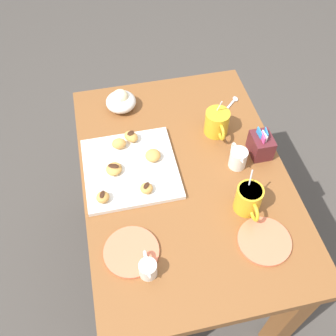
% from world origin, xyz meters
% --- Properties ---
extents(ground_plane, '(8.00, 8.00, 0.00)m').
position_xyz_m(ground_plane, '(0.00, 0.00, 0.00)').
color(ground_plane, '#423D38').
extents(dining_table, '(1.00, 0.70, 0.71)m').
position_xyz_m(dining_table, '(0.00, 0.00, 0.57)').
color(dining_table, brown).
rests_on(dining_table, ground_plane).
extents(pastry_plate_square, '(0.32, 0.32, 0.02)m').
position_xyz_m(pastry_plate_square, '(-0.06, -0.18, 0.72)').
color(pastry_plate_square, silver).
rests_on(pastry_plate_square, dining_table).
extents(coffee_mug_mustard_left, '(0.13, 0.09, 0.15)m').
position_xyz_m(coffee_mug_mustard_left, '(-0.17, 0.16, 0.76)').
color(coffee_mug_mustard_left, gold).
rests_on(coffee_mug_mustard_left, dining_table).
extents(coffee_mug_mustard_right, '(0.12, 0.08, 0.15)m').
position_xyz_m(coffee_mug_mustard_right, '(0.17, 0.16, 0.76)').
color(coffee_mug_mustard_right, gold).
rests_on(coffee_mug_mustard_right, dining_table).
extents(cream_pitcher_white, '(0.10, 0.06, 0.07)m').
position_xyz_m(cream_pitcher_white, '(-0.00, 0.19, 0.75)').
color(cream_pitcher_white, silver).
rests_on(cream_pitcher_white, dining_table).
extents(sugar_caddy, '(0.09, 0.07, 0.11)m').
position_xyz_m(sugar_caddy, '(-0.04, 0.28, 0.75)').
color(sugar_caddy, '#561E23').
rests_on(sugar_caddy, dining_table).
extents(ice_cream_bowl, '(0.12, 0.12, 0.09)m').
position_xyz_m(ice_cream_bowl, '(-0.37, -0.17, 0.74)').
color(ice_cream_bowl, silver).
rests_on(ice_cream_bowl, dining_table).
extents(chocolate_sauce_pitcher, '(0.09, 0.05, 0.06)m').
position_xyz_m(chocolate_sauce_pitcher, '(0.32, -0.19, 0.74)').
color(chocolate_sauce_pitcher, silver).
rests_on(chocolate_sauce_pitcher, dining_table).
extents(saucer_coral_left, '(0.16, 0.16, 0.01)m').
position_xyz_m(saucer_coral_left, '(0.30, 0.17, 0.71)').
color(saucer_coral_left, '#E5704C').
rests_on(saucer_coral_left, dining_table).
extents(saucer_coral_right, '(0.17, 0.17, 0.01)m').
position_xyz_m(saucer_coral_right, '(0.25, -0.22, 0.71)').
color(saucer_coral_right, '#E5704C').
rests_on(saucer_coral_right, dining_table).
extents(loose_spoon_near_saucer, '(0.12, 0.12, 0.01)m').
position_xyz_m(loose_spoon_near_saucer, '(-0.29, 0.25, 0.71)').
color(loose_spoon_near_saucer, silver).
rests_on(loose_spoon_near_saucer, dining_table).
extents(beignet_0, '(0.07, 0.07, 0.03)m').
position_xyz_m(beignet_0, '(-0.08, -0.09, 0.74)').
color(beignet_0, '#D19347').
rests_on(beignet_0, pastry_plate_square).
extents(beignet_1, '(0.07, 0.07, 0.03)m').
position_xyz_m(beignet_1, '(-0.18, -0.16, 0.74)').
color(beignet_1, '#D19347').
rests_on(beignet_1, pastry_plate_square).
extents(chocolate_drizzle_1, '(0.03, 0.03, 0.00)m').
position_xyz_m(chocolate_drizzle_1, '(-0.18, -0.16, 0.76)').
color(chocolate_drizzle_1, '#381E11').
rests_on(chocolate_drizzle_1, beignet_1).
extents(beignet_2, '(0.06, 0.06, 0.03)m').
position_xyz_m(beignet_2, '(0.05, -0.14, 0.74)').
color(beignet_2, '#D19347').
rests_on(beignet_2, pastry_plate_square).
extents(chocolate_drizzle_2, '(0.03, 0.03, 0.00)m').
position_xyz_m(chocolate_drizzle_2, '(0.05, -0.14, 0.75)').
color(chocolate_drizzle_2, '#381E11').
rests_on(chocolate_drizzle_2, beignet_2).
extents(beignet_3, '(0.06, 0.06, 0.03)m').
position_xyz_m(beignet_3, '(0.06, -0.28, 0.74)').
color(beignet_3, '#D19347').
rests_on(beignet_3, pastry_plate_square).
extents(chocolate_drizzle_3, '(0.03, 0.02, 0.00)m').
position_xyz_m(chocolate_drizzle_3, '(0.06, -0.28, 0.76)').
color(chocolate_drizzle_3, '#381E11').
rests_on(chocolate_drizzle_3, beignet_3).
extents(beignet_4, '(0.08, 0.08, 0.03)m').
position_xyz_m(beignet_4, '(-0.05, -0.23, 0.74)').
color(beignet_4, '#D19347').
rests_on(beignet_4, pastry_plate_square).
extents(chocolate_drizzle_4, '(0.03, 0.04, 0.00)m').
position_xyz_m(chocolate_drizzle_4, '(-0.05, -0.23, 0.75)').
color(chocolate_drizzle_4, '#381E11').
rests_on(chocolate_drizzle_4, beignet_4).
extents(beignet_5, '(0.04, 0.05, 0.04)m').
position_xyz_m(beignet_5, '(-0.16, -0.20, 0.74)').
color(beignet_5, '#D19347').
rests_on(beignet_5, pastry_plate_square).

